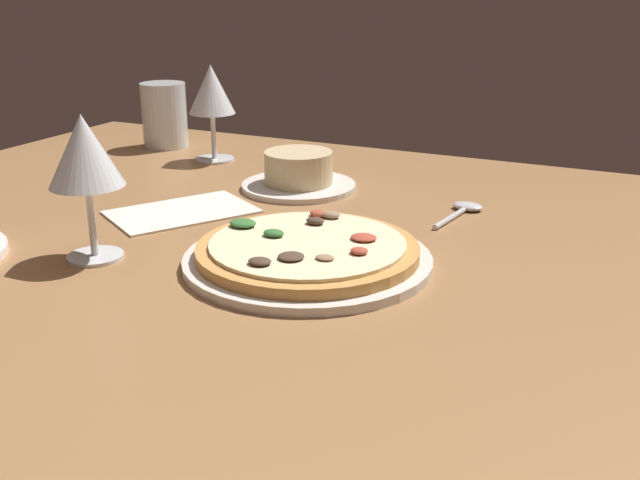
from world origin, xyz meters
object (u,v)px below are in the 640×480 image
Objects in this scene: paper_menu at (182,212)px; spoon at (463,209)px; water_glass at (165,119)px; ramekin_on_saucer at (299,174)px; pizza_main at (308,254)px; wine_glass_far at (211,92)px; wine_glass_near at (85,155)px.

paper_menu is 1.55× the size of spoon.
water_glass is at bearing 164.95° from spoon.
ramekin_on_saucer reaches higher than paper_menu.
pizza_main is 1.62× the size of ramekin_on_saucer.
paper_menu is (25.41, -31.26, -4.64)cm from water_glass.
ramekin_on_saucer is 18.75cm from paper_menu.
wine_glass_far is 0.99× the size of wine_glass_near.
spoon is at bearing -13.08° from wine_glass_far.
water_glass is (-47.99, 40.45, 3.56)cm from pizza_main.
water_glass is 40.55cm from paper_menu.
spoon is at bearing 56.98° from paper_menu.
spoon is at bearing -2.35° from ramekin_on_saucer.
ramekin_on_saucer is at bearing 177.65° from spoon.
wine_glass_near is at bearing -159.33° from pizza_main.
spoon is (57.98, -15.60, -4.33)cm from water_glass.
spoon is at bearing -15.05° from water_glass.
wine_glass_far is at bearing 155.23° from ramekin_on_saucer.
ramekin_on_saucer is 1.46× the size of water_glass.
pizza_main is 24.40cm from paper_menu.
wine_glass_far is 0.87× the size of paper_menu.
wine_glass_near is at bearing -55.55° from paper_menu.
wine_glass_far reaches higher than spoon.
water_glass is at bearing 156.61° from ramekin_on_saucer.
ramekin_on_saucer is at bearing 77.74° from wine_glass_near.
pizza_main is at bearing -40.13° from water_glass.
pizza_main is 1.70× the size of wine_glass_far.
spoon is (44.45, -10.33, -10.67)cm from wine_glass_far.
pizza_main is 1.68× the size of wine_glass_near.
pizza_main is 50.23cm from wine_glass_far.
wine_glass_near is 0.88× the size of paper_menu.
wine_glass_near is (-7.39, -34.01, 9.19)cm from ramekin_on_saucer.
water_glass is (-26.37, 48.61, -6.62)cm from wine_glass_near.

